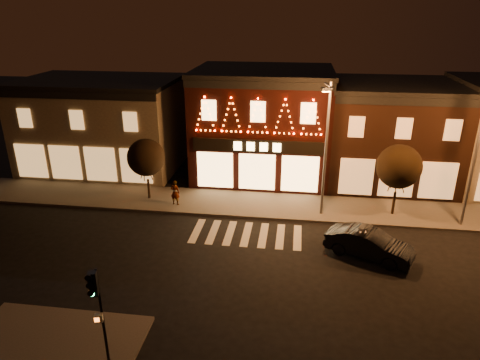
% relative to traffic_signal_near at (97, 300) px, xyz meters
% --- Properties ---
extents(ground, '(120.00, 120.00, 0.00)m').
position_rel_traffic_signal_near_xyz_m(ground, '(3.94, 6.74, -3.01)').
color(ground, black).
rests_on(ground, ground).
extents(sidewalk_far, '(44.00, 4.00, 0.15)m').
position_rel_traffic_signal_near_xyz_m(sidewalk_far, '(5.94, 14.74, -2.94)').
color(sidewalk_far, '#47423D').
rests_on(sidewalk_far, ground).
extents(building_left, '(12.20, 8.28, 7.30)m').
position_rel_traffic_signal_near_xyz_m(building_left, '(-9.06, 20.73, 0.65)').
color(building_left, '#695B4A').
rests_on(building_left, ground).
extents(building_pulp, '(10.20, 8.34, 8.30)m').
position_rel_traffic_signal_near_xyz_m(building_pulp, '(3.94, 20.72, 1.15)').
color(building_pulp, black).
rests_on(building_pulp, ground).
extents(building_right_a, '(9.20, 8.28, 7.50)m').
position_rel_traffic_signal_near_xyz_m(building_right_a, '(13.44, 20.73, 0.75)').
color(building_right_a, black).
rests_on(building_right_a, ground).
extents(traffic_signal_near, '(0.34, 0.43, 4.06)m').
position_rel_traffic_signal_near_xyz_m(traffic_signal_near, '(0.00, 0.00, 0.00)').
color(traffic_signal_near, black).
rests_on(traffic_signal_near, sidewalk_near).
extents(streetlamp_mid, '(0.72, 1.92, 8.39)m').
position_rel_traffic_signal_near_xyz_m(streetlamp_mid, '(8.34, 13.62, 2.06)').
color(streetlamp_mid, '#59595E').
rests_on(streetlamp_mid, sidewalk_far).
extents(streetlamp_right, '(0.53, 1.88, 8.20)m').
position_rel_traffic_signal_near_xyz_m(streetlamp_right, '(16.84, 13.26, 1.95)').
color(streetlamp_right, '#59595E').
rests_on(streetlamp_right, sidewalk_far).
extents(tree_left, '(2.53, 2.53, 4.24)m').
position_rel_traffic_signal_near_xyz_m(tree_left, '(-3.35, 14.67, 0.10)').
color(tree_left, black).
rests_on(tree_left, sidewalk_far).
extents(tree_right, '(2.75, 2.75, 4.59)m').
position_rel_traffic_signal_near_xyz_m(tree_right, '(12.94, 14.43, 0.36)').
color(tree_right, black).
rests_on(tree_right, sidewalk_far).
extents(dark_sedan, '(4.83, 3.35, 1.51)m').
position_rel_traffic_signal_near_xyz_m(dark_sedan, '(10.72, 9.20, -2.26)').
color(dark_sedan, black).
rests_on(dark_sedan, ground).
extents(pedestrian, '(0.69, 0.51, 1.74)m').
position_rel_traffic_signal_near_xyz_m(pedestrian, '(-1.25, 13.89, -1.99)').
color(pedestrian, gray).
rests_on(pedestrian, sidewalk_far).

